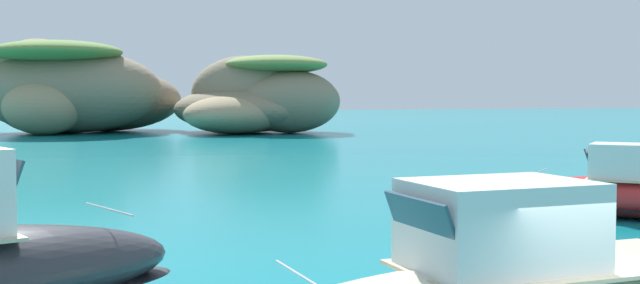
{
  "coord_description": "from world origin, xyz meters",
  "views": [
    {
      "loc": [
        -7.06,
        -8.31,
        4.01
      ],
      "look_at": [
        1.69,
        18.53,
        2.36
      ],
      "focal_mm": 45.08,
      "sensor_mm": 36.0,
      "label": 1
    }
  ],
  "objects": [
    {
      "name": "islet_small",
      "position": [
        12.87,
        75.99,
        3.33
      ],
      "size": [
        21.57,
        22.02,
        8.33
      ],
      "color": "#84755B",
      "rests_on": "ground"
    },
    {
      "name": "motorboat_red",
      "position": [
        10.91,
        13.22,
        0.82
      ],
      "size": [
        7.57,
        7.51,
        2.57
      ],
      "color": "red",
      "rests_on": "ground"
    },
    {
      "name": "islet_large",
      "position": [
        -5.79,
        82.24,
        4.37
      ],
      "size": [
        25.73,
        22.34,
        9.95
      ],
      "color": "#84755B",
      "rests_on": "ground"
    }
  ]
}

